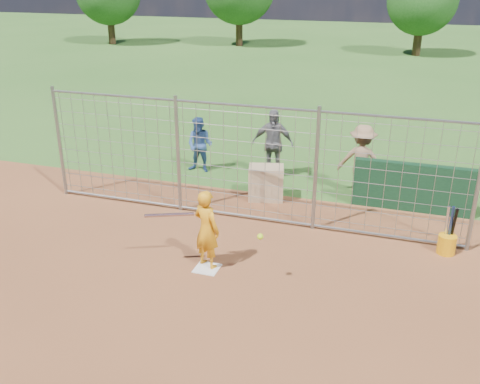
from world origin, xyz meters
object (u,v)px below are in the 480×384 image
(bystander_b, at_px, (273,144))
(bystander_c, at_px, (361,160))
(bystander_a, at_px, (200,145))
(bucket_with_bats, at_px, (447,242))
(batter, at_px, (207,229))
(equipment_bin, at_px, (266,183))

(bystander_b, distance_m, bystander_c, 2.31)
(bystander_a, bearing_deg, bucket_with_bats, -21.96)
(batter, bearing_deg, bystander_a, -44.20)
(bystander_b, relative_size, bucket_with_bats, 1.85)
(bucket_with_bats, bearing_deg, bystander_a, 156.12)
(bystander_c, bearing_deg, equipment_bin, 24.69)
(bystander_c, distance_m, bucket_with_bats, 3.17)
(batter, bearing_deg, bystander_b, -67.10)
(bystander_c, bearing_deg, bucket_with_bats, 126.88)
(batter, xyz_separation_m, bystander_a, (-1.98, 4.56, -0.00))
(bucket_with_bats, bearing_deg, equipment_bin, 159.77)
(bystander_b, xyz_separation_m, bucket_with_bats, (4.19, -2.87, -0.66))
(bystander_b, distance_m, bucket_with_bats, 5.13)
(bystander_b, relative_size, equipment_bin, 2.26)
(batter, height_order, bucket_with_bats, batter)
(batter, distance_m, bystander_c, 4.84)
(batter, xyz_separation_m, equipment_bin, (0.18, 3.31, -0.34))
(bystander_a, height_order, bystander_b, bystander_b)
(bystander_a, height_order, bystander_c, bystander_c)
(bystander_b, bearing_deg, bystander_c, -15.14)
(batter, distance_m, bystander_b, 4.72)
(bystander_a, bearing_deg, bystander_c, -1.61)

